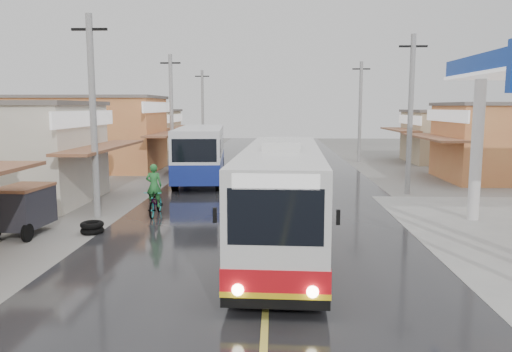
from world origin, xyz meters
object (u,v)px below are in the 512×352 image
Objects in this scene: tricycle_near at (24,207)px; tyre_stack at (92,228)px; cyclist at (155,199)px; coach_bus at (282,197)px; second_bus at (201,153)px.

tricycle_near is 2.86× the size of tyre_stack.
cyclist is at bearing 62.05° from tyre_stack.
coach_bus is 4.73× the size of tricycle_near.
tyre_stack is (-2.00, -12.61, -1.51)m from second_bus.
tyre_stack is (2.29, 0.24, -0.77)m from tricycle_near.
cyclist reaches higher than tricycle_near.
cyclist is (-0.43, -9.67, -1.01)m from second_bus.
coach_bus is 7.02m from tyre_stack.
second_bus is at bearing 86.78° from cyclist.
cyclist is 5.01m from tricycle_near.
tyre_stack is at bearing -103.74° from second_bus.
second_bus is 9.73m from cyclist.
second_bus is 13.57m from tricycle_near.
second_bus is at bearing 75.63° from tricycle_near.
second_bus is 4.54× the size of cyclist.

